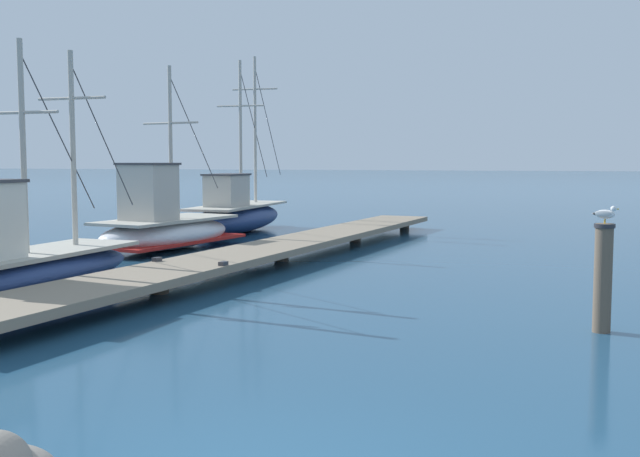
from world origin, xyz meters
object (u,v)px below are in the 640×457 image
at_px(fishing_boat_0, 164,226).
at_px(fishing_boat_2, 237,213).
at_px(perched_seagull, 605,214).
at_px(mooring_piling, 603,276).
at_px(fishing_boat_1, 9,264).

relative_size(fishing_boat_0, fishing_boat_2, 0.66).
bearing_deg(perched_seagull, fishing_boat_0, 150.48).
height_order(fishing_boat_2, mooring_piling, fishing_boat_2).
distance_m(mooring_piling, perched_seagull, 0.92).
xyz_separation_m(fishing_boat_2, perched_seagull, (12.20, -12.07, 1.08)).
xyz_separation_m(fishing_boat_0, perched_seagull, (11.76, -6.66, 1.09)).
relative_size(fishing_boat_1, mooring_piling, 4.42).
relative_size(mooring_piling, perched_seagull, 4.27).
bearing_deg(mooring_piling, perched_seagull, 166.51).
bearing_deg(fishing_boat_2, fishing_boat_1, -81.38).
bearing_deg(perched_seagull, mooring_piling, -13.49).
bearing_deg(perched_seagull, fishing_boat_1, -174.76).
distance_m(fishing_boat_0, perched_seagull, 13.55).
xyz_separation_m(fishing_boat_0, fishing_boat_2, (-0.44, 5.41, 0.01)).
height_order(fishing_boat_0, mooring_piling, fishing_boat_0).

